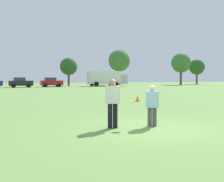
{
  "coord_description": "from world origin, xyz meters",
  "views": [
    {
      "loc": [
        -4.3,
        -8.15,
        1.72
      ],
      "look_at": [
        -0.42,
        2.39,
        1.18
      ],
      "focal_mm": 43.03,
      "sensor_mm": 36.0,
      "label": 1
    }
  ],
  "objects_px": {
    "player_defender": "(152,103)",
    "box_truck": "(107,78)",
    "frisbee": "(131,102)",
    "parked_car_center": "(21,82)",
    "traffic_cone": "(137,98)",
    "player_thrower": "(113,101)",
    "parked_car_mid_right": "(51,82)"
  },
  "relations": [
    {
      "from": "frisbee",
      "to": "parked_car_center",
      "type": "distance_m",
      "value": 43.33
    },
    {
      "from": "frisbee",
      "to": "parked_car_center",
      "type": "xyz_separation_m",
      "value": [
        -2.56,
        43.25,
        0.01
      ]
    },
    {
      "from": "frisbee",
      "to": "box_truck",
      "type": "distance_m",
      "value": 47.97
    },
    {
      "from": "frisbee",
      "to": "parked_car_center",
      "type": "bearing_deg",
      "value": 93.38
    },
    {
      "from": "player_defender",
      "to": "traffic_cone",
      "type": "distance_m",
      "value": 10.19
    },
    {
      "from": "frisbee",
      "to": "traffic_cone",
      "type": "bearing_deg",
      "value": 63.07
    },
    {
      "from": "frisbee",
      "to": "player_defender",
      "type": "bearing_deg",
      "value": 0.81
    },
    {
      "from": "player_defender",
      "to": "frisbee",
      "type": "distance_m",
      "value": 0.85
    },
    {
      "from": "traffic_cone",
      "to": "box_truck",
      "type": "xyz_separation_m",
      "value": [
        10.09,
        36.21,
        1.52
      ]
    },
    {
      "from": "parked_car_center",
      "to": "parked_car_mid_right",
      "type": "distance_m",
      "value": 5.84
    },
    {
      "from": "player_defender",
      "to": "box_truck",
      "type": "distance_m",
      "value": 47.71
    },
    {
      "from": "player_thrower",
      "to": "player_defender",
      "type": "height_order",
      "value": "player_thrower"
    },
    {
      "from": "player_thrower",
      "to": "player_defender",
      "type": "relative_size",
      "value": 1.14
    },
    {
      "from": "player_thrower",
      "to": "parked_car_mid_right",
      "type": "distance_m",
      "value": 44.52
    },
    {
      "from": "player_defender",
      "to": "frisbee",
      "type": "xyz_separation_m",
      "value": [
        -0.84,
        -0.01,
        0.09
      ]
    },
    {
      "from": "player_thrower",
      "to": "player_defender",
      "type": "distance_m",
      "value": 1.45
    },
    {
      "from": "traffic_cone",
      "to": "box_truck",
      "type": "bearing_deg",
      "value": 74.43
    },
    {
      "from": "frisbee",
      "to": "box_truck",
      "type": "xyz_separation_m",
      "value": [
        14.87,
        45.61,
        0.84
      ]
    },
    {
      "from": "parked_car_center",
      "to": "box_truck",
      "type": "distance_m",
      "value": 17.6
    },
    {
      "from": "player_thrower",
      "to": "parked_car_center",
      "type": "distance_m",
      "value": 43.12
    },
    {
      "from": "player_defender",
      "to": "frisbee",
      "type": "bearing_deg",
      "value": -179.19
    },
    {
      "from": "frisbee",
      "to": "parked_car_center",
      "type": "relative_size",
      "value": 0.06
    },
    {
      "from": "player_thrower",
      "to": "player_defender",
      "type": "bearing_deg",
      "value": -6.68
    },
    {
      "from": "traffic_cone",
      "to": "parked_car_mid_right",
      "type": "xyz_separation_m",
      "value": [
        -1.64,
        35.14,
        0.69
      ]
    },
    {
      "from": "frisbee",
      "to": "parked_car_mid_right",
      "type": "bearing_deg",
      "value": 85.97
    },
    {
      "from": "player_defender",
      "to": "parked_car_mid_right",
      "type": "xyz_separation_m",
      "value": [
        2.29,
        44.53,
        0.1
      ]
    },
    {
      "from": "player_defender",
      "to": "frisbee",
      "type": "relative_size",
      "value": 5.44
    },
    {
      "from": "parked_car_center",
      "to": "box_truck",
      "type": "bearing_deg",
      "value": 7.69
    },
    {
      "from": "traffic_cone",
      "to": "parked_car_mid_right",
      "type": "height_order",
      "value": "parked_car_mid_right"
    },
    {
      "from": "parked_car_center",
      "to": "traffic_cone",
      "type": "bearing_deg",
      "value": -77.78
    },
    {
      "from": "player_defender",
      "to": "traffic_cone",
      "type": "relative_size",
      "value": 3.07
    },
    {
      "from": "player_thrower",
      "to": "box_truck",
      "type": "distance_m",
      "value": 47.99
    }
  ]
}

